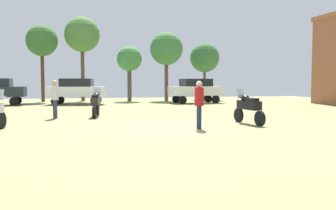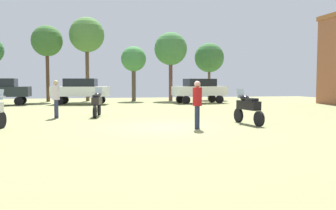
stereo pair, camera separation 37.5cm
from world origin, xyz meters
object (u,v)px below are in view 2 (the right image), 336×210
Objects in this scene: motorcycle_4 at (97,102)px; tree_2 at (87,35)px; car_3 at (81,89)px; tree_5 at (134,60)px; tree_3 at (209,58)px; tree_6 at (47,42)px; tree_1 at (171,49)px; car_2 at (200,89)px; motorcycle_1 at (248,107)px; person_1 at (56,96)px; person_2 at (197,101)px.

tree_2 reaches higher than motorcycle_4.
tree_5 is (4.59, 4.17, 2.59)m from car_3.
tree_6 reaches higher than tree_3.
tree_1 is (6.96, 14.49, 4.09)m from motorcycle_4.
tree_1 is (-1.42, 4.64, 3.63)m from car_2.
tree_6 reaches higher than tree_1.
tree_5 reaches higher than motorcycle_1.
car_3 is 2.51× the size of person_1.
tree_6 is (-7.66, 20.37, 4.25)m from person_2.
car_2 is at bearing -81.83° from car_3.
car_2 is 7.16m from tree_5.
motorcycle_4 is at bearing 133.32° from car_2.
tree_5 is (5.39, 14.72, 2.70)m from person_1.
car_3 is 0.71× the size of tree_1.
person_1 is at bearing -94.54° from tree_2.
tree_3 reaches higher than person_1.
tree_3 reaches higher than car_2.
tree_3 reaches higher than car_3.
tree_5 reaches higher than motorcycle_4.
motorcycle_1 is 19.51m from tree_1.
tree_1 is 4.28m from tree_3.
motorcycle_4 is 15.09m from tree_5.
person_2 is at bearing 22.65° from person_1.
tree_2 is (-4.24, 20.77, 4.94)m from person_2.
tree_5 reaches higher than person_1.
person_2 is at bearing -69.40° from tree_6.
car_2 is at bearing -73.00° from tree_1.
tree_6 is (-11.06, 0.36, 0.48)m from tree_1.
tree_1 reaches higher than person_2.
motorcycle_1 is at bearing 37.99° from person_1.
person_1 is at bearing -161.49° from motorcycle_4.
car_3 is 6.98m from tree_2.
person_2 is at bearing -89.75° from tree_5.
car_2 is at bearing -115.72° from tree_3.
car_2 is 9.51m from car_3.
tree_2 is at bearing 167.98° from tree_5.
person_1 is (-1.92, -0.35, 0.35)m from motorcycle_4.
motorcycle_4 is 19.32m from tree_3.
car_2 is 0.59× the size of tree_2.
motorcycle_1 is 1.18× the size of person_1.
car_3 is 6.89m from tree_6.
person_2 is at bearing -109.73° from tree_3.
tree_6 is at bearing 110.40° from motorcycle_1.
tree_5 is (-2.53, 18.93, 3.06)m from motorcycle_1.
car_2 is at bearing 57.74° from motorcycle_4.
motorcycle_4 is 1.98m from person_1.
tree_2 reaches higher than motorcycle_1.
person_1 is 1.03× the size of person_2.
car_3 reaches higher than motorcycle_1.
person_2 is (-2.44, -0.96, 0.33)m from motorcycle_1.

